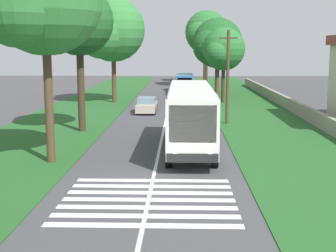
{
  "coord_description": "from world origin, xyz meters",
  "views": [
    {
      "loc": [
        -19.55,
        -1.26,
        5.9
      ],
      "look_at": [
        6.06,
        -0.54,
        1.6
      ],
      "focal_mm": 49.9,
      "sensor_mm": 36.0,
      "label": 1
    }
  ],
  "objects": [
    {
      "name": "roadside_wall",
      "position": [
        20.0,
        -11.6,
        0.6
      ],
      "size": [
        70.0,
        0.4,
        1.12
      ],
      "primitive_type": "cube",
      "color": "gray",
      "rests_on": "grass_verge_right"
    },
    {
      "name": "utility_pole",
      "position": [
        16.72,
        -4.85,
        3.78
      ],
      "size": [
        0.24,
        1.4,
        7.2
      ],
      "color": "#473828",
      "rests_on": "grass_verge_right"
    },
    {
      "name": "coach_bus",
      "position": [
        7.09,
        -1.8,
        2.15
      ],
      "size": [
        11.16,
        2.62,
        3.73
      ],
      "color": "silver",
      "rests_on": "ground"
    },
    {
      "name": "grass_verge_left",
      "position": [
        15.0,
        8.2,
        0.02
      ],
      "size": [
        120.0,
        8.0,
        0.04
      ],
      "primitive_type": "cube",
      "color": "#235623",
      "rests_on": "ground"
    },
    {
      "name": "zebra_crossing",
      "position": [
        -1.97,
        0.0,
        0.0
      ],
      "size": [
        5.85,
        6.8,
        0.01
      ],
      "color": "silver",
      "rests_on": "ground"
    },
    {
      "name": "centre_line",
      "position": [
        15.0,
        0.0,
        0.0
      ],
      "size": [
        110.0,
        0.16,
        0.01
      ],
      "primitive_type": "cube",
      "color": "silver",
      "rests_on": "ground"
    },
    {
      "name": "roadside_tree_left_3",
      "position": [
        13.16,
        5.92,
        7.57
      ],
      "size": [
        5.9,
        4.8,
        10.11
      ],
      "color": "#3D2D1E",
      "rests_on": "grass_verge_left"
    },
    {
      "name": "roadside_tree_right_2",
      "position": [
        52.53,
        -4.92,
        8.02
      ],
      "size": [
        8.07,
        6.53,
        11.45
      ],
      "color": "#3D2D1E",
      "rests_on": "grass_verge_right"
    },
    {
      "name": "roadside_tree_left_1",
      "position": [
        30.88,
        6.3,
        7.61
      ],
      "size": [
        8.24,
        6.99,
        11.19
      ],
      "color": "#4C3826",
      "rests_on": "grass_verge_left"
    },
    {
      "name": "grass_verge_right",
      "position": [
        15.0,
        -8.2,
        0.02
      ],
      "size": [
        120.0,
        8.0,
        0.04
      ],
      "primitive_type": "cube",
      "color": "#235623",
      "rests_on": "ground"
    },
    {
      "name": "ground",
      "position": [
        0.0,
        0.0,
        0.0
      ],
      "size": [
        160.0,
        160.0,
        0.0
      ],
      "primitive_type": "plane",
      "color": "#424244"
    },
    {
      "name": "trailing_car_1",
      "position": [
        28.48,
        -1.89,
        0.67
      ],
      "size": [
        4.3,
        1.78,
        1.43
      ],
      "color": "navy",
      "rests_on": "ground"
    },
    {
      "name": "roadside_tree_right_0",
      "position": [
        31.25,
        -5.71,
        5.66
      ],
      "size": [
        5.28,
        4.6,
        8.04
      ],
      "color": "#3D2D1E",
      "rests_on": "grass_verge_right"
    },
    {
      "name": "roadside_tree_right_1",
      "position": [
        61.25,
        -5.07,
        8.36
      ],
      "size": [
        6.27,
        5.42,
        11.18
      ],
      "color": "#4C3826",
      "rests_on": "grass_verge_right"
    },
    {
      "name": "roadside_tree_right_3",
      "position": [
        41.35,
        -5.72,
        6.29
      ],
      "size": [
        8.17,
        6.41,
        9.67
      ],
      "color": "#4C3826",
      "rests_on": "grass_verge_right"
    },
    {
      "name": "trailing_car_0",
      "position": [
        23.06,
        1.9,
        0.67
      ],
      "size": [
        4.3,
        1.78,
        1.43
      ],
      "color": "#B7A893",
      "rests_on": "ground"
    },
    {
      "name": "trailing_minibus_0",
      "position": [
        40.53,
        -1.69,
        1.55
      ],
      "size": [
        6.0,
        2.14,
        2.53
      ],
      "color": "teal",
      "rests_on": "ground"
    },
    {
      "name": "roadside_tree_left_2",
      "position": [
        3.82,
        5.69,
        8.21
      ],
      "size": [
        6.95,
        5.84,
        11.24
      ],
      "color": "#4C3826",
      "rests_on": "grass_verge_left"
    }
  ]
}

